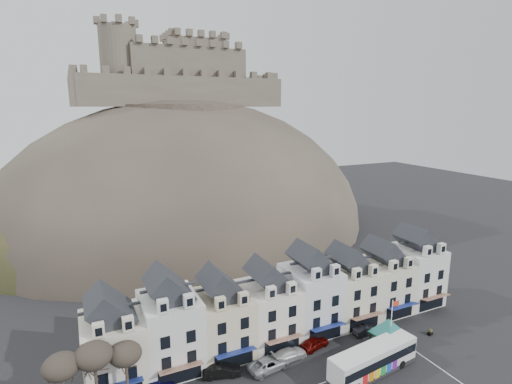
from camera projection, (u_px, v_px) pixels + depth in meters
townhouse_terrace at (291, 299)px, 56.39m from camera, size 54.40×9.35×11.80m
castle_hill at (193, 231)px, 104.80m from camera, size 100.00×76.00×68.00m
castle at (177, 74)px, 102.33m from camera, size 50.20×22.20×22.00m
tree_left_far at (61, 367)px, 39.05m from camera, size 3.61×3.61×8.24m
tree_left_mid at (94, 356)px, 40.23m from camera, size 3.78×3.78×8.64m
tree_left_near at (125, 354)px, 41.63m from camera, size 3.43×3.43×7.84m
bus at (373, 359)px, 48.39m from camera, size 12.74×4.39×3.52m
bus_shelter at (388, 326)px, 52.35m from camera, size 7.30×7.30×4.74m
red_buoy at (390, 344)px, 53.08m from camera, size 1.45×1.45×1.80m
flagpole at (392, 323)px, 51.64m from camera, size 1.12×0.12×7.71m
planter_west at (410, 350)px, 52.58m from camera, size 1.24×0.94×1.11m
planter_east at (430, 332)px, 56.91m from camera, size 0.98×0.67×0.90m
car_black at (222, 371)px, 48.03m from camera, size 4.91×2.79×1.53m
car_silver at (269, 364)px, 49.32m from camera, size 5.68×3.32×1.51m
car_white at (289, 354)px, 51.35m from camera, size 5.00×2.29×1.42m
car_maroon at (314, 343)px, 53.65m from camera, size 4.71×2.69×1.51m
car_charcoal at (367, 330)px, 56.94m from camera, size 4.30×1.84×1.38m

